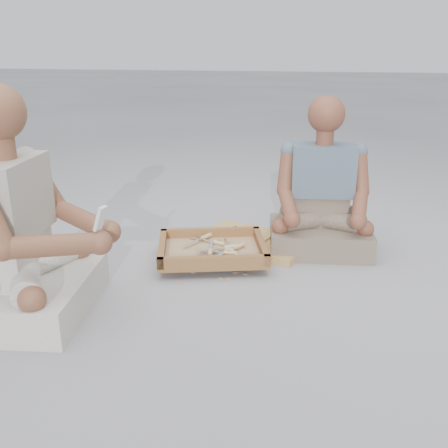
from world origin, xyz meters
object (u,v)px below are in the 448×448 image
(carved_panel, at_px, (253,241))
(companion, at_px, (321,201))
(tool_tray, at_px, (212,250))
(craftsman, at_px, (24,240))

(carved_panel, bearing_deg, companion, 7.98)
(carved_panel, bearing_deg, tool_tray, -115.81)
(carved_panel, height_order, tool_tray, tool_tray)
(tool_tray, distance_m, craftsman, 0.94)
(tool_tray, height_order, companion, companion)
(carved_panel, bearing_deg, craftsman, -124.44)
(craftsman, bearing_deg, carved_panel, 132.38)
(companion, bearing_deg, carved_panel, -4.83)
(craftsman, distance_m, companion, 1.50)
(tool_tray, xyz_separation_m, companion, (0.50, 0.35, 0.21))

